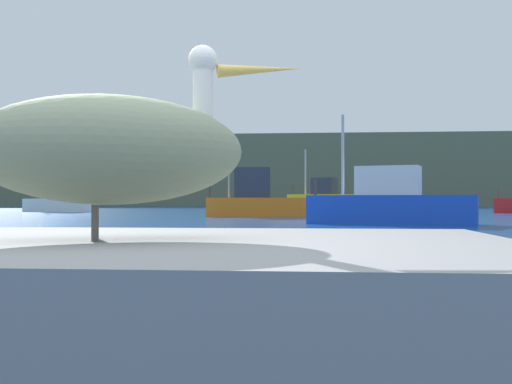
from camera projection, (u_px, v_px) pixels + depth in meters
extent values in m
cube|color=#5B664C|center=(303.00, 172.00, 79.82)|extent=(140.00, 11.72, 9.19)
cube|color=gray|center=(109.00, 342.00, 2.56)|extent=(3.52, 2.07, 0.88)
ellipsoid|color=gray|center=(109.00, 150.00, 2.57)|extent=(1.31, 0.96, 0.48)
cylinder|color=white|center=(203.00, 102.00, 2.68)|extent=(0.09, 0.09, 0.31)
sphere|color=white|center=(203.00, 60.00, 2.68)|extent=(0.13, 0.13, 0.13)
cone|color=gold|center=(260.00, 70.00, 2.75)|extent=(0.40, 0.20, 0.10)
cylinder|color=#4C4742|center=(95.00, 222.00, 2.65)|extent=(0.03, 0.03, 0.15)
cylinder|color=#4C4742|center=(95.00, 223.00, 2.45)|extent=(0.03, 0.03, 0.15)
cube|color=yellow|center=(327.00, 203.00, 43.32)|extent=(5.95, 3.72, 1.33)
cube|color=#2D333D|center=(324.00, 186.00, 43.44)|extent=(2.01, 1.87, 1.21)
cylinder|color=#B2B2B2|center=(305.00, 172.00, 44.15)|extent=(0.12, 0.12, 3.35)
cylinder|color=#3F382D|center=(293.00, 190.00, 44.63)|extent=(0.10, 0.10, 0.70)
cylinder|color=#3F382D|center=(498.00, 193.00, 42.68)|extent=(0.10, 0.10, 0.70)
cube|color=white|center=(56.00, 205.00, 45.47)|extent=(5.89, 3.64, 1.00)
cube|color=#1E6099|center=(60.00, 189.00, 45.30)|extent=(2.48, 2.07, 1.53)
cylinder|color=#B2B2B2|center=(41.00, 170.00, 46.31)|extent=(0.12, 0.12, 4.50)
cube|color=orange|center=(261.00, 207.00, 34.22)|extent=(6.37, 2.54, 1.08)
cube|color=#2D333D|center=(252.00, 183.00, 34.23)|extent=(2.16, 1.94, 1.72)
cylinder|color=#B2B2B2|center=(229.00, 173.00, 34.25)|extent=(0.12, 0.12, 2.84)
cylinder|color=#3F382D|center=(210.00, 192.00, 34.24)|extent=(0.10, 0.10, 0.70)
cube|color=blue|center=(391.00, 210.00, 24.04)|extent=(6.86, 3.66, 1.17)
cube|color=silver|center=(388.00, 181.00, 24.09)|extent=(2.79, 1.98, 1.18)
cylinder|color=#B2B2B2|center=(343.00, 155.00, 24.80)|extent=(0.12, 0.12, 3.37)
cylinder|color=#3F382D|center=(315.00, 187.00, 25.22)|extent=(0.10, 0.10, 0.70)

